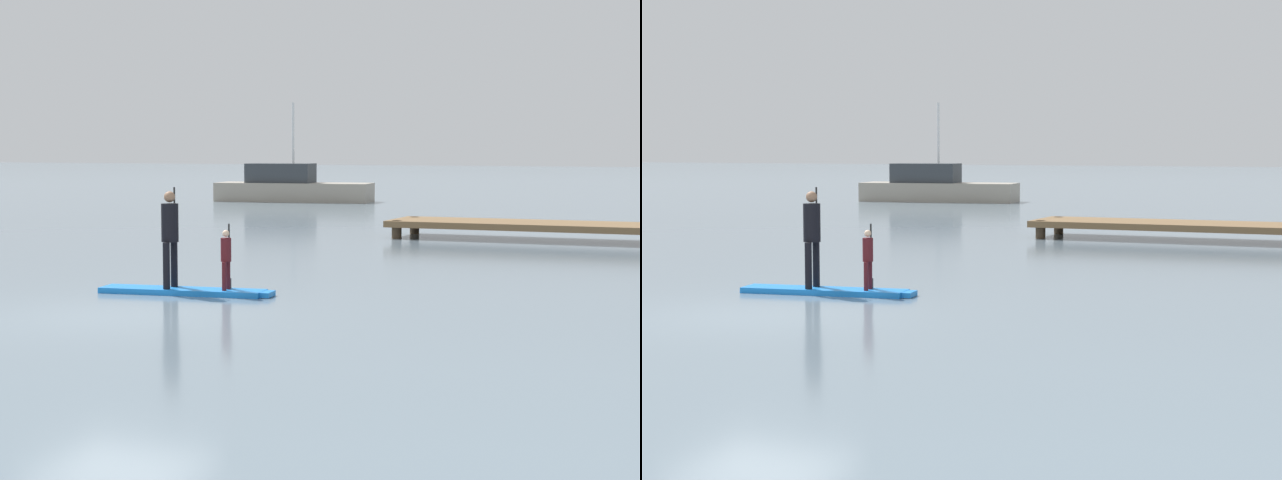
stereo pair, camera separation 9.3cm
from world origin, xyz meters
TOP-DOWN VIEW (x-y plane):
  - ground_plane at (0.00, 0.00)m, footprint 240.00×240.00m
  - paddleboard_near at (-0.24, 2.57)m, footprint 3.20×0.99m
  - paddler_adult at (-0.54, 2.54)m, footprint 0.34×0.53m
  - paddler_child_solo at (0.50, 2.69)m, footprint 0.21×0.38m
  - fishing_boat_green_midground at (-11.40, 32.58)m, footprint 7.44×2.91m
  - floating_dock at (3.40, 15.97)m, footprint 8.31×2.30m

SIDE VIEW (x-z plane):
  - ground_plane at x=0.00m, z-range 0.00..0.00m
  - paddleboard_near at x=-0.24m, z-range 0.00..0.10m
  - floating_dock at x=3.40m, z-range 0.15..0.66m
  - fishing_boat_green_midground at x=-11.40m, z-range -1.62..2.95m
  - paddler_child_solo at x=0.50m, z-range 0.11..1.27m
  - paddler_adult at x=-0.54m, z-range 0.20..1.98m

